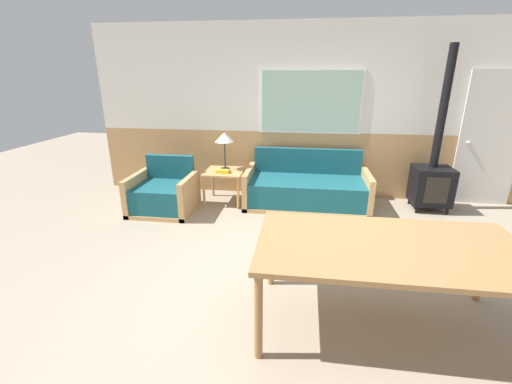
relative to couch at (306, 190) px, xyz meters
The scene contains 10 objects.
ground_plane 2.12m from the couch, 87.07° to the right, with size 16.00×16.00×0.00m, color gray.
wall_back 1.23m from the couch, 78.88° to the left, with size 7.20×0.09×2.70m.
couch is the anchor object (origin of this frame).
armchair 2.15m from the couch, 165.82° to the right, with size 0.89×0.80×0.77m.
side_table 1.29m from the couch, behind, with size 0.59×0.59×0.52m.
table_lamp 1.49m from the couch, behind, with size 0.29×0.29×0.58m.
book_stack 1.31m from the couch, behind, with size 0.22×0.16×0.04m.
dining_table 2.75m from the couch, 77.07° to the right, with size 1.99×1.05×0.73m.
wood_stove 1.85m from the couch, ahead, with size 0.53×0.49×2.33m.
entry_door 2.83m from the couch, ahead, with size 0.88×0.09×2.01m.
Camera 1 is at (-0.18, -2.95, 1.95)m, focal length 24.00 mm.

